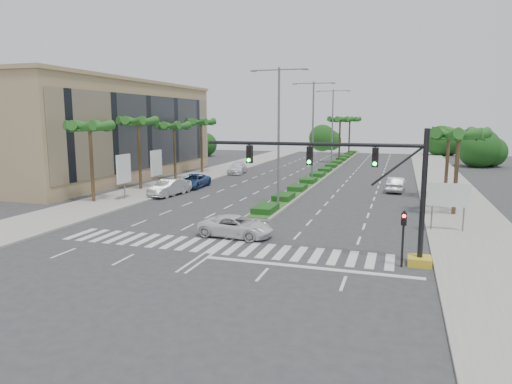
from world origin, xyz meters
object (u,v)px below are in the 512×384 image
at_px(car_crossing, 236,226).
at_px(car_right, 396,184).
at_px(car_parked_d, 237,168).
at_px(car_parked_c, 193,181).
at_px(car_parked_a, 174,186).
at_px(car_parked_b, 168,188).

height_order(car_crossing, car_right, car_right).
bearing_deg(car_right, car_crossing, 71.01).
relative_size(car_crossing, car_right, 1.05).
bearing_deg(car_parked_d, car_parked_c, -98.45).
xyz_separation_m(car_parked_a, car_crossing, (11.98, -14.24, -0.11)).
bearing_deg(car_parked_a, car_right, 26.28).
xyz_separation_m(car_parked_c, car_crossing, (11.98, -18.64, -0.06)).
relative_size(car_parked_b, car_right, 1.06).
relative_size(car_parked_a, car_parked_b, 0.93).
distance_m(car_parked_a, car_parked_d, 18.46).
bearing_deg(car_parked_b, car_parked_c, 96.62).
bearing_deg(car_crossing, car_parked_b, 47.15).
bearing_deg(car_parked_c, car_parked_a, -91.89).
bearing_deg(car_parked_a, car_parked_d, 94.66).
height_order(car_parked_b, car_right, car_parked_b).
height_order(car_parked_b, car_parked_d, car_parked_b).
height_order(car_parked_c, car_right, car_right).
bearing_deg(car_right, car_parked_d, -20.67).
distance_m(car_parked_c, car_parked_d, 14.05).
distance_m(car_crossing, car_right, 24.66).
xyz_separation_m(car_parked_d, car_crossing, (11.85, -32.70, -0.06)).
xyz_separation_m(car_parked_c, car_parked_d, (0.14, 14.05, -0.01)).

